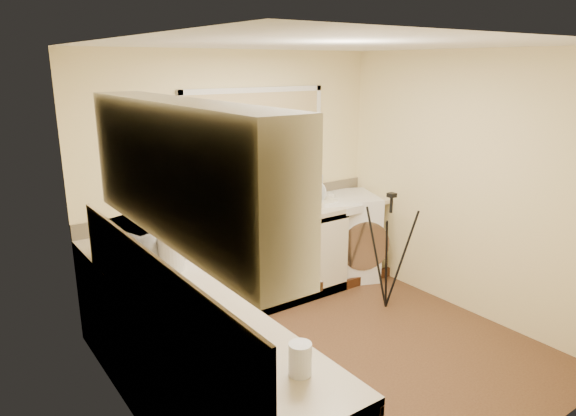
{
  "coord_description": "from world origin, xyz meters",
  "views": [
    {
      "loc": [
        -2.5,
        -2.86,
        2.32
      ],
      "look_at": [
        -0.06,
        0.55,
        1.15
      ],
      "focal_mm": 32.34,
      "sensor_mm": 36.0,
      "label": 1
    }
  ],
  "objects_px": {
    "cup_back": "(330,197)",
    "laptop": "(192,221)",
    "washing_machine": "(344,236)",
    "cup_left": "(218,327)",
    "plant_d": "(283,181)",
    "glass_jug": "(300,359)",
    "plant_c": "(261,184)",
    "soap_bottle_green": "(308,175)",
    "soap_bottle_clear": "(318,177)",
    "microwave": "(139,242)",
    "kettle": "(171,254)",
    "steel_jar": "(186,302)",
    "dish_rack": "(316,202)",
    "tripod": "(389,251)",
    "plant_a": "(206,190)",
    "plant_b": "(237,187)"
  },
  "relations": [
    {
      "from": "tripod",
      "to": "glass_jug",
      "type": "xyz_separation_m",
      "value": [
        -2.21,
        -1.53,
        0.4
      ]
    },
    {
      "from": "cup_back",
      "to": "cup_left",
      "type": "xyz_separation_m",
      "value": [
        -2.34,
        -1.85,
        0.01
      ]
    },
    {
      "from": "dish_rack",
      "to": "soap_bottle_green",
      "type": "height_order",
      "value": "soap_bottle_green"
    },
    {
      "from": "soap_bottle_green",
      "to": "cup_back",
      "type": "height_order",
      "value": "soap_bottle_green"
    },
    {
      "from": "steel_jar",
      "to": "plant_a",
      "type": "height_order",
      "value": "plant_a"
    },
    {
      "from": "glass_jug",
      "to": "steel_jar",
      "type": "xyz_separation_m",
      "value": [
        -0.16,
        0.92,
        -0.03
      ]
    },
    {
      "from": "cup_back",
      "to": "laptop",
      "type": "bearing_deg",
      "value": -178.69
    },
    {
      "from": "laptop",
      "to": "steel_jar",
      "type": "distance_m",
      "value": 1.61
    },
    {
      "from": "plant_c",
      "to": "soap_bottle_green",
      "type": "xyz_separation_m",
      "value": [
        0.61,
        0.03,
        0.01
      ]
    },
    {
      "from": "microwave",
      "to": "tripod",
      "type": "bearing_deg",
      "value": -116.06
    },
    {
      "from": "kettle",
      "to": "plant_a",
      "type": "height_order",
      "value": "plant_a"
    },
    {
      "from": "washing_machine",
      "to": "kettle",
      "type": "xyz_separation_m",
      "value": [
        -2.36,
        -0.81,
        0.55
      ]
    },
    {
      "from": "plant_c",
      "to": "cup_back",
      "type": "height_order",
      "value": "plant_c"
    },
    {
      "from": "cup_back",
      "to": "steel_jar",
      "type": "bearing_deg",
      "value": -147.92
    },
    {
      "from": "plant_d",
      "to": "glass_jug",
      "type": "bearing_deg",
      "value": -123.53
    },
    {
      "from": "cup_left",
      "to": "kettle",
      "type": "bearing_deg",
      "value": 80.34
    },
    {
      "from": "steel_jar",
      "to": "dish_rack",
      "type": "bearing_deg",
      "value": 34.04
    },
    {
      "from": "laptop",
      "to": "microwave",
      "type": "bearing_deg",
      "value": -134.8
    },
    {
      "from": "steel_jar",
      "to": "cup_back",
      "type": "relative_size",
      "value": 0.96
    },
    {
      "from": "laptop",
      "to": "plant_d",
      "type": "xyz_separation_m",
      "value": [
        1.12,
        0.19,
        0.18
      ]
    },
    {
      "from": "dish_rack",
      "to": "glass_jug",
      "type": "bearing_deg",
      "value": -130.9
    },
    {
      "from": "plant_a",
      "to": "plant_b",
      "type": "bearing_deg",
      "value": -1.0
    },
    {
      "from": "microwave",
      "to": "glass_jug",
      "type": "bearing_deg",
      "value": 165.13
    },
    {
      "from": "washing_machine",
      "to": "cup_left",
      "type": "distance_m",
      "value": 3.16
    },
    {
      "from": "kettle",
      "to": "plant_d",
      "type": "relative_size",
      "value": 1.17
    },
    {
      "from": "soap_bottle_green",
      "to": "soap_bottle_clear",
      "type": "relative_size",
      "value": 1.42
    },
    {
      "from": "microwave",
      "to": "plant_d",
      "type": "height_order",
      "value": "plant_d"
    },
    {
      "from": "tripod",
      "to": "microwave",
      "type": "relative_size",
      "value": 2.17
    },
    {
      "from": "washing_machine",
      "to": "plant_b",
      "type": "bearing_deg",
      "value": -165.83
    },
    {
      "from": "glass_jug",
      "to": "plant_b",
      "type": "distance_m",
      "value": 2.81
    },
    {
      "from": "kettle",
      "to": "soap_bottle_clear",
      "type": "relative_size",
      "value": 1.4
    },
    {
      "from": "kettle",
      "to": "steel_jar",
      "type": "relative_size",
      "value": 2.27
    },
    {
      "from": "microwave",
      "to": "plant_a",
      "type": "xyz_separation_m",
      "value": [
        0.91,
        0.7,
        0.13
      ]
    },
    {
      "from": "soap_bottle_clear",
      "to": "plant_b",
      "type": "bearing_deg",
      "value": -179.89
    },
    {
      "from": "plant_a",
      "to": "laptop",
      "type": "bearing_deg",
      "value": -140.42
    },
    {
      "from": "tripod",
      "to": "cup_left",
      "type": "height_order",
      "value": "tripod"
    },
    {
      "from": "glass_jug",
      "to": "plant_d",
      "type": "distance_m",
      "value": 3.06
    },
    {
      "from": "glass_jug",
      "to": "plant_a",
      "type": "bearing_deg",
      "value": 72.36
    },
    {
      "from": "kettle",
      "to": "cup_left",
      "type": "height_order",
      "value": "kettle"
    },
    {
      "from": "plant_c",
      "to": "microwave",
      "type": "bearing_deg",
      "value": -156.04
    },
    {
      "from": "washing_machine",
      "to": "kettle",
      "type": "relative_size",
      "value": 3.97
    },
    {
      "from": "cup_back",
      "to": "dish_rack",
      "type": "bearing_deg",
      "value": -169.72
    },
    {
      "from": "washing_machine",
      "to": "plant_b",
      "type": "height_order",
      "value": "plant_b"
    },
    {
      "from": "washing_machine",
      "to": "cup_back",
      "type": "distance_m",
      "value": 0.51
    },
    {
      "from": "glass_jug",
      "to": "soap_bottle_green",
      "type": "distance_m",
      "value": 3.26
    },
    {
      "from": "plant_d",
      "to": "soap_bottle_clear",
      "type": "distance_m",
      "value": 0.47
    },
    {
      "from": "glass_jug",
      "to": "plant_d",
      "type": "bearing_deg",
      "value": 56.47
    },
    {
      "from": "tripod",
      "to": "plant_a",
      "type": "height_order",
      "value": "plant_a"
    },
    {
      "from": "plant_c",
      "to": "plant_d",
      "type": "bearing_deg",
      "value": 2.91
    },
    {
      "from": "plant_c",
      "to": "cup_left",
      "type": "distance_m",
      "value": 2.53
    }
  ]
}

